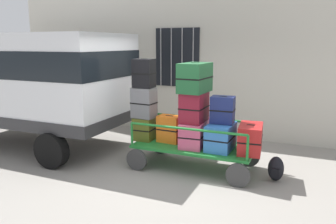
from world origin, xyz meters
The scene contains 16 objects.
ground_plane centered at (0.00, 0.00, 0.00)m, with size 40.00×40.00×0.00m, color gray.
building_wall centered at (0.00, 2.93, 2.50)m, with size 12.00×0.38×5.00m.
van centered at (-3.64, 0.38, 1.59)m, with size 4.47×2.23×2.56m.
luggage_cart centered at (0.29, 0.41, 0.37)m, with size 2.33×1.12×0.46m.
cart_railing centered at (0.29, 0.41, 0.83)m, with size 2.21×0.98×0.45m.
suitcase_left_bottom centered at (-0.75, 0.41, 0.68)m, with size 0.40×0.47×0.45m.
suitcase_left_middle centered at (-0.75, 0.37, 1.21)m, with size 0.47×0.36×0.60m.
suitcase_left_top centered at (-0.75, 0.39, 1.79)m, with size 0.40×0.35×0.56m.
suitcase_midleft_bottom centered at (-0.23, 0.43, 0.72)m, with size 0.46×0.33×0.53m.
suitcase_center_bottom centered at (0.29, 0.44, 0.69)m, with size 0.48×0.87×0.47m.
suitcase_center_middle centered at (0.29, 0.38, 1.20)m, with size 0.42×0.60×0.55m.
suitcase_center_top centered at (0.29, 0.40, 1.75)m, with size 0.49×0.75×0.54m.
suitcase_midright_bottom centered at (0.82, 0.37, 0.70)m, with size 0.46×0.69×0.48m.
suitcase_midright_middle centered at (0.82, 0.44, 1.18)m, with size 0.44×0.33×0.50m.
suitcase_right_bottom centered at (1.34, 0.43, 0.71)m, with size 0.47×0.73×0.50m.
backpack centered at (1.80, 0.40, 0.22)m, with size 0.27×0.22×0.44m.
Camera 1 is at (2.24, -5.35, 2.36)m, focal length 35.45 mm.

